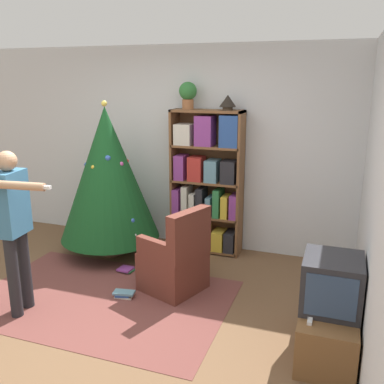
# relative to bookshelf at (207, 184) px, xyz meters

# --- Properties ---
(ground_plane) EXTENTS (14.00, 14.00, 0.00)m
(ground_plane) POSITION_rel_bookshelf_xyz_m (-0.32, -1.95, -0.89)
(ground_plane) COLOR brown
(wall_back) EXTENTS (8.00, 0.10, 2.60)m
(wall_back) POSITION_rel_bookshelf_xyz_m (-0.32, 0.23, 0.41)
(wall_back) COLOR silver
(wall_back) RESTS_ON ground_plane
(wall_right) EXTENTS (0.10, 8.00, 2.60)m
(wall_right) POSITION_rel_bookshelf_xyz_m (1.89, -1.95, 0.41)
(wall_right) COLOR silver
(wall_right) RESTS_ON ground_plane
(area_rug) EXTENTS (2.56, 1.70, 0.01)m
(area_rug) POSITION_rel_bookshelf_xyz_m (-0.61, -1.60, -0.89)
(area_rug) COLOR brown
(area_rug) RESTS_ON ground_plane
(bookshelf) EXTENTS (0.90, 0.31, 1.82)m
(bookshelf) POSITION_rel_bookshelf_xyz_m (0.00, 0.00, 0.00)
(bookshelf) COLOR brown
(bookshelf) RESTS_ON ground_plane
(tv_stand) EXTENTS (0.44, 0.88, 0.41)m
(tv_stand) POSITION_rel_bookshelf_xyz_m (1.59, -1.74, -0.69)
(tv_stand) COLOR brown
(tv_stand) RESTS_ON ground_plane
(television) EXTENTS (0.45, 0.49, 0.43)m
(television) POSITION_rel_bookshelf_xyz_m (1.59, -1.74, -0.27)
(television) COLOR #28282D
(television) RESTS_ON tv_stand
(game_remote) EXTENTS (0.04, 0.12, 0.02)m
(game_remote) POSITION_rel_bookshelf_xyz_m (1.46, -2.00, -0.48)
(game_remote) COLOR white
(game_remote) RESTS_ON tv_stand
(christmas_tree) EXTENTS (1.24, 1.24, 1.93)m
(christmas_tree) POSITION_rel_bookshelf_xyz_m (-1.13, -0.49, 0.14)
(christmas_tree) COLOR #4C3323
(christmas_tree) RESTS_ON ground_plane
(armchair) EXTENTS (0.73, 0.72, 0.92)m
(armchair) POSITION_rel_bookshelf_xyz_m (0.03, -1.16, -0.57)
(armchair) COLOR brown
(armchair) RESTS_ON ground_plane
(standing_person) EXTENTS (0.66, 0.47, 1.57)m
(standing_person) POSITION_rel_bookshelf_xyz_m (-1.20, -2.05, 0.03)
(standing_person) COLOR #232328
(standing_person) RESTS_ON ground_plane
(potted_plant) EXTENTS (0.22, 0.22, 0.33)m
(potted_plant) POSITION_rel_bookshelf_xyz_m (-0.25, 0.01, 1.11)
(potted_plant) COLOR #935B38
(potted_plant) RESTS_ON bookshelf
(table_lamp) EXTENTS (0.20, 0.20, 0.18)m
(table_lamp) POSITION_rel_bookshelf_xyz_m (0.25, 0.01, 1.03)
(table_lamp) COLOR #473828
(table_lamp) RESTS_ON bookshelf
(book_pile_near_tree) EXTENTS (0.18, 0.17, 0.04)m
(book_pile_near_tree) POSITION_rel_bookshelf_xyz_m (-0.68, -0.94, -0.87)
(book_pile_near_tree) COLOR #2D7A42
(book_pile_near_tree) RESTS_ON ground_plane
(book_pile_by_chair) EXTENTS (0.23, 0.16, 0.07)m
(book_pile_by_chair) POSITION_rel_bookshelf_xyz_m (-0.42, -1.49, -0.86)
(book_pile_by_chair) COLOR beige
(book_pile_by_chair) RESTS_ON ground_plane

